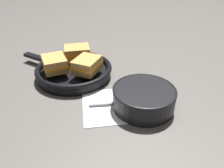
{
  "coord_description": "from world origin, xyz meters",
  "views": [
    {
      "loc": [
        -0.12,
        -0.58,
        0.4
      ],
      "look_at": [
        -0.01,
        -0.01,
        0.03
      ],
      "focal_mm": 35.0,
      "sensor_mm": 36.0,
      "label": 1
    }
  ],
  "objects_px": {
    "soup_bowl": "(144,97)",
    "sandwich_far_left": "(77,52)",
    "skillet": "(74,71)",
    "sandwich_near_left": "(54,63)",
    "sandwich_near_right": "(87,65)",
    "spoon": "(130,102)"
  },
  "relations": [
    {
      "from": "spoon",
      "to": "sandwich_far_left",
      "type": "relative_size",
      "value": 1.83
    },
    {
      "from": "sandwich_near_right",
      "to": "sandwich_near_left",
      "type": "bearing_deg",
      "value": 162.96
    },
    {
      "from": "soup_bowl",
      "to": "skillet",
      "type": "xyz_separation_m",
      "value": [
        -0.19,
        0.23,
        -0.01
      ]
    },
    {
      "from": "spoon",
      "to": "sandwich_near_left",
      "type": "bearing_deg",
      "value": 143.92
    },
    {
      "from": "soup_bowl",
      "to": "skillet",
      "type": "height_order",
      "value": "soup_bowl"
    },
    {
      "from": "soup_bowl",
      "to": "sandwich_far_left",
      "type": "height_order",
      "value": "sandwich_far_left"
    },
    {
      "from": "soup_bowl",
      "to": "sandwich_near_left",
      "type": "relative_size",
      "value": 1.7
    },
    {
      "from": "soup_bowl",
      "to": "skillet",
      "type": "distance_m",
      "value": 0.29
    },
    {
      "from": "skillet",
      "to": "sandwich_near_left",
      "type": "bearing_deg",
      "value": -165.46
    },
    {
      "from": "sandwich_near_left",
      "to": "sandwich_far_left",
      "type": "distance_m",
      "value": 0.11
    },
    {
      "from": "skillet",
      "to": "sandwich_near_right",
      "type": "height_order",
      "value": "sandwich_near_right"
    },
    {
      "from": "spoon",
      "to": "sandwich_near_right",
      "type": "xyz_separation_m",
      "value": [
        -0.11,
        0.16,
        0.06
      ]
    },
    {
      "from": "sandwich_near_left",
      "to": "sandwich_far_left",
      "type": "bearing_deg",
      "value": 42.96
    },
    {
      "from": "sandwich_far_left",
      "to": "spoon",
      "type": "bearing_deg",
      "value": -63.62
    },
    {
      "from": "skillet",
      "to": "sandwich_near_right",
      "type": "relative_size",
      "value": 2.74
    },
    {
      "from": "skillet",
      "to": "sandwich_far_left",
      "type": "distance_m",
      "value": 0.08
    },
    {
      "from": "spoon",
      "to": "skillet",
      "type": "xyz_separation_m",
      "value": [
        -0.15,
        0.21,
        0.01
      ]
    },
    {
      "from": "skillet",
      "to": "sandwich_near_left",
      "type": "distance_m",
      "value": 0.08
    },
    {
      "from": "spoon",
      "to": "skillet",
      "type": "distance_m",
      "value": 0.26
    },
    {
      "from": "sandwich_far_left",
      "to": "sandwich_near_left",
      "type": "bearing_deg",
      "value": -137.04
    },
    {
      "from": "sandwich_near_left",
      "to": "sandwich_near_right",
      "type": "relative_size",
      "value": 0.89
    },
    {
      "from": "sandwich_near_right",
      "to": "soup_bowl",
      "type": "bearing_deg",
      "value": -50.96
    }
  ]
}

